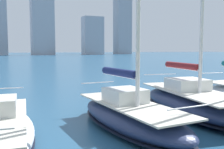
{
  "coord_description": "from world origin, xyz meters",
  "views": [
    {
      "loc": [
        4.15,
        2.81,
        3.17
      ],
      "look_at": [
        -0.15,
        -6.47,
        2.2
      ],
      "focal_mm": 42.0,
      "sensor_mm": 36.0,
      "label": 1
    }
  ],
  "objects": [
    {
      "name": "sailboat_maroon",
      "position": [
        -4.72,
        -7.02,
        0.69
      ],
      "size": [
        4.1,
        8.31,
        12.42
      ],
      "color": "navy",
      "rests_on": "ground"
    },
    {
      "name": "sailboat_navy",
      "position": [
        -0.79,
        -6.16,
        0.67
      ],
      "size": [
        2.64,
        7.09,
        12.62
      ],
      "color": "navy",
      "rests_on": "ground"
    }
  ]
}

